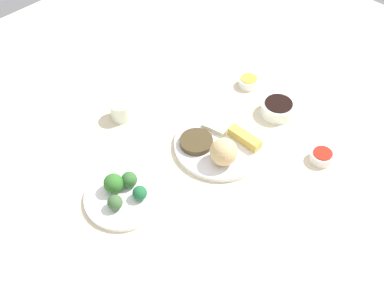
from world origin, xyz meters
The scene contains 18 objects.
tabletop centered at (0.00, 0.00, 0.01)m, with size 2.20×2.20×0.02m, color beige.
main_plate centered at (0.01, -0.04, 0.03)m, with size 0.27×0.27×0.02m, color white.
rice_scoop centered at (-0.04, 0.01, 0.08)m, with size 0.08×0.08×0.08m, color tan.
spring_roll centered at (-0.04, -0.09, 0.05)m, with size 0.11×0.03×0.03m, color gold.
crab_rangoon_wonton centered at (0.06, -0.08, 0.04)m, with size 0.08×0.07×0.02m, color beige.
stir_fry_heap centered at (0.06, 0.02, 0.04)m, with size 0.10×0.10×0.02m, color #43361E.
broccoli_plate centered at (0.07, 0.29, 0.03)m, with size 0.21×0.21×0.01m, color white.
broccoli_floret_0 centered at (0.10, 0.29, 0.06)m, with size 0.05×0.05×0.05m, color #306D28.
broccoli_floret_1 centered at (0.03, 0.26, 0.05)m, with size 0.04×0.04×0.04m, color #1F6437.
broccoli_floret_2 centered at (0.06, 0.32, 0.05)m, with size 0.04×0.04×0.04m, color #3B6034.
broccoli_floret_4 centered at (0.09, 0.25, 0.06)m, with size 0.04×0.04×0.04m, color #32642E.
soy_sauce_bowl centered at (-0.03, -0.27, 0.04)m, with size 0.11×0.11×0.04m, color white.
soy_sauce_bowl_liquid centered at (-0.03, -0.27, 0.06)m, with size 0.09×0.09×0.00m, color black.
sauce_ramekin_sweet_and_sour centered at (-0.24, -0.20, 0.03)m, with size 0.07×0.07×0.03m, color white.
sauce_ramekin_sweet_and_sour_liquid centered at (-0.24, -0.20, 0.05)m, with size 0.05×0.05×0.00m, color red.
sauce_ramekin_hot_mustard centered at (0.12, -0.31, 0.03)m, with size 0.07×0.07×0.03m, color white.
sauce_ramekin_hot_mustard_liquid centered at (0.12, -0.31, 0.05)m, with size 0.05×0.05×0.00m, color yellow.
teacup centered at (0.32, 0.08, 0.05)m, with size 0.07×0.07×0.06m, color silver.
Camera 1 is at (-0.54, 0.66, 1.00)m, focal length 41.47 mm.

